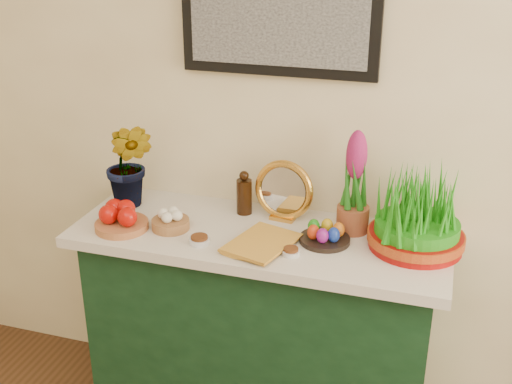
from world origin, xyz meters
TOP-DOWN VIEW (x-y plane):
  - sideboard at (-0.32, 2.00)m, footprint 1.30×0.45m
  - tablecloth at (-0.32, 2.00)m, footprint 1.40×0.55m
  - hyacinth_green at (-0.89, 2.08)m, footprint 0.24×0.20m
  - apple_bowl at (-0.83, 1.87)m, footprint 0.20×0.20m
  - garlic_basket at (-0.65, 1.93)m, footprint 0.15×0.15m
  - vinegar_cruet at (-0.43, 2.14)m, footprint 0.06×0.06m
  - mirror at (-0.27, 2.14)m, footprint 0.24×0.08m
  - book at (-0.38, 1.91)m, footprint 0.24×0.30m
  - spice_dish_left at (-0.50, 1.85)m, footprint 0.08×0.08m
  - spice_dish_right at (-0.17, 1.86)m, footprint 0.06×0.06m
  - egg_plate at (-0.08, 1.99)m, footprint 0.19×0.19m
  - hyacinth_pink at (0.00, 2.11)m, footprint 0.12×0.12m
  - wheatgrass_sabzeh at (0.24, 2.05)m, footprint 0.34×0.34m

SIDE VIEW (x-z plane):
  - sideboard at x=-0.32m, z-range 0.00..0.85m
  - tablecloth at x=-0.32m, z-range 0.85..0.89m
  - spice_dish_right at x=-0.17m, z-range 0.89..0.92m
  - spice_dish_left at x=-0.50m, z-range 0.89..0.92m
  - book at x=-0.38m, z-range 0.89..0.93m
  - egg_plate at x=-0.08m, z-range 0.88..0.96m
  - garlic_basket at x=-0.65m, z-range 0.88..0.96m
  - apple_bowl at x=-0.83m, z-range 0.88..0.98m
  - vinegar_cruet at x=-0.43m, z-range 0.88..1.06m
  - mirror at x=-0.27m, z-range 0.89..1.12m
  - wheatgrass_sabzeh at x=0.24m, z-range 0.87..1.15m
  - hyacinth_pink at x=0.00m, z-range 0.87..1.26m
  - hyacinth_green at x=-0.89m, z-range 0.89..1.36m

